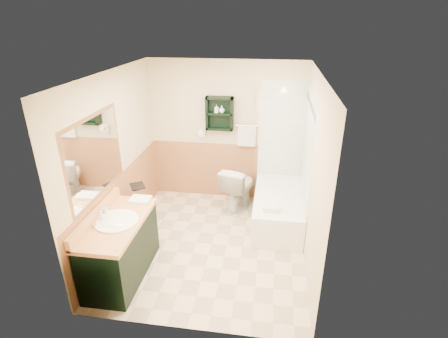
{
  "coord_description": "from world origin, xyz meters",
  "views": [
    {
      "loc": [
        0.78,
        -4.09,
        3.04
      ],
      "look_at": [
        0.15,
        0.2,
        1.1
      ],
      "focal_mm": 28.0,
      "sensor_mm": 36.0,
      "label": 1
    }
  ],
  "objects_px": {
    "soap_bottle_a": "(217,111)",
    "soap_bottle_b": "(222,110)",
    "bathtub": "(278,208)",
    "hair_dryer": "(202,133)",
    "vanity": "(121,249)",
    "vanity_book": "(130,180)",
    "wall_shelf": "(220,114)",
    "toilet": "(239,187)"
  },
  "relations": [
    {
      "from": "hair_dryer",
      "to": "vanity_book",
      "type": "distance_m",
      "value": 1.59
    },
    {
      "from": "vanity",
      "to": "soap_bottle_b",
      "type": "height_order",
      "value": "soap_bottle_b"
    },
    {
      "from": "wall_shelf",
      "to": "vanity",
      "type": "bearing_deg",
      "value": -112.2
    },
    {
      "from": "toilet",
      "to": "bathtub",
      "type": "bearing_deg",
      "value": 167.58
    },
    {
      "from": "vanity",
      "to": "vanity_book",
      "type": "height_order",
      "value": "vanity_book"
    },
    {
      "from": "vanity",
      "to": "bathtub",
      "type": "xyz_separation_m",
      "value": [
        1.92,
        1.52,
        -0.15
      ]
    },
    {
      "from": "vanity",
      "to": "bathtub",
      "type": "distance_m",
      "value": 2.45
    },
    {
      "from": "vanity",
      "to": "soap_bottle_b",
      "type": "xyz_separation_m",
      "value": [
        0.93,
        2.19,
        1.22
      ]
    },
    {
      "from": "toilet",
      "to": "soap_bottle_a",
      "type": "distance_m",
      "value": 1.32
    },
    {
      "from": "soap_bottle_b",
      "to": "soap_bottle_a",
      "type": "bearing_deg",
      "value": 180.0
    },
    {
      "from": "bathtub",
      "to": "soap_bottle_a",
      "type": "height_order",
      "value": "soap_bottle_a"
    },
    {
      "from": "bathtub",
      "to": "hair_dryer",
      "type": "bearing_deg",
      "value": 152.07
    },
    {
      "from": "bathtub",
      "to": "toilet",
      "type": "relative_size",
      "value": 1.95
    },
    {
      "from": "vanity",
      "to": "toilet",
      "type": "xyz_separation_m",
      "value": [
        1.26,
        1.9,
        -0.02
      ]
    },
    {
      "from": "wall_shelf",
      "to": "bathtub",
      "type": "xyz_separation_m",
      "value": [
        1.03,
        -0.68,
        -1.3
      ]
    },
    {
      "from": "bathtub",
      "to": "soap_bottle_b",
      "type": "bearing_deg",
      "value": 145.78
    },
    {
      "from": "bathtub",
      "to": "vanity_book",
      "type": "xyz_separation_m",
      "value": [
        -2.08,
        -0.67,
        0.66
      ]
    },
    {
      "from": "vanity_book",
      "to": "hair_dryer",
      "type": "bearing_deg",
      "value": 29.5
    },
    {
      "from": "vanity",
      "to": "vanity_book",
      "type": "bearing_deg",
      "value": 101.0
    },
    {
      "from": "soap_bottle_a",
      "to": "soap_bottle_b",
      "type": "relative_size",
      "value": 1.1
    },
    {
      "from": "wall_shelf",
      "to": "hair_dryer",
      "type": "bearing_deg",
      "value": 175.24
    },
    {
      "from": "hair_dryer",
      "to": "soap_bottle_b",
      "type": "bearing_deg",
      "value": -5.1
    },
    {
      "from": "bathtub",
      "to": "toilet",
      "type": "distance_m",
      "value": 0.77
    },
    {
      "from": "toilet",
      "to": "vanity_book",
      "type": "height_order",
      "value": "vanity_book"
    },
    {
      "from": "wall_shelf",
      "to": "toilet",
      "type": "relative_size",
      "value": 0.72
    },
    {
      "from": "vanity_book",
      "to": "soap_bottle_a",
      "type": "height_order",
      "value": "soap_bottle_a"
    },
    {
      "from": "vanity",
      "to": "wall_shelf",
      "type": "bearing_deg",
      "value": 67.8
    },
    {
      "from": "vanity",
      "to": "toilet",
      "type": "distance_m",
      "value": 2.28
    },
    {
      "from": "bathtub",
      "to": "soap_bottle_a",
      "type": "relative_size",
      "value": 11.54
    },
    {
      "from": "vanity_book",
      "to": "soap_bottle_b",
      "type": "relative_size",
      "value": 2.1
    },
    {
      "from": "hair_dryer",
      "to": "soap_bottle_a",
      "type": "distance_m",
      "value": 0.47
    },
    {
      "from": "vanity_book",
      "to": "soap_bottle_b",
      "type": "height_order",
      "value": "soap_bottle_b"
    },
    {
      "from": "wall_shelf",
      "to": "vanity",
      "type": "distance_m",
      "value": 2.64
    },
    {
      "from": "soap_bottle_a",
      "to": "soap_bottle_b",
      "type": "bearing_deg",
      "value": 0.0
    },
    {
      "from": "toilet",
      "to": "vanity_book",
      "type": "distance_m",
      "value": 1.85
    },
    {
      "from": "vanity",
      "to": "soap_bottle_a",
      "type": "distance_m",
      "value": 2.64
    },
    {
      "from": "hair_dryer",
      "to": "toilet",
      "type": "xyz_separation_m",
      "value": [
        0.66,
        -0.32,
        -0.82
      ]
    },
    {
      "from": "hair_dryer",
      "to": "bathtub",
      "type": "bearing_deg",
      "value": -27.93
    },
    {
      "from": "wall_shelf",
      "to": "vanity_book",
      "type": "bearing_deg",
      "value": -128.26
    },
    {
      "from": "vanity",
      "to": "vanity_book",
      "type": "relative_size",
      "value": 4.97
    },
    {
      "from": "wall_shelf",
      "to": "soap_bottle_b",
      "type": "height_order",
      "value": "wall_shelf"
    },
    {
      "from": "vanity_book",
      "to": "bathtub",
      "type": "bearing_deg",
      "value": -13.74
    }
  ]
}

